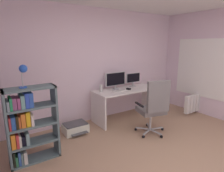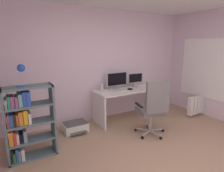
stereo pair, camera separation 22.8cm
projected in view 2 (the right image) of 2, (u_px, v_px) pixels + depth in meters
The scene contains 15 objects.
ground_plane at pixel (173, 171), 2.77m from camera, with size 4.89×4.77×0.02m, color tan.
wall_back at pixel (98, 66), 4.54m from camera, with size 4.89×0.10×2.61m, color silver.
window_pane at pixel (206, 69), 4.77m from camera, with size 0.01×1.32×1.39m, color white.
window_frame at pixel (206, 69), 4.76m from camera, with size 0.02×1.40×1.47m, color white.
desk at pixel (128, 97), 4.61m from camera, with size 1.64×0.66×0.74m.
monitor_main at pixel (117, 80), 4.51m from camera, with size 0.56×0.18×0.41m.
monitor_secondary at pixel (135, 79), 4.79m from camera, with size 0.41×0.18×0.35m.
keyboard at pixel (120, 91), 4.37m from camera, with size 0.34×0.13×0.02m, color silver.
computer_mouse at pixel (130, 89), 4.51m from camera, with size 0.06×0.10×0.03m, color black.
desktop_speaker at pixel (102, 88), 4.29m from camera, with size 0.07×0.07×0.17m, color silver.
office_chair at pixel (154, 107), 3.70m from camera, with size 0.64×0.62×1.14m.
bookshelf at pixel (25, 123), 2.96m from camera, with size 0.74×0.29×1.18m.
desk_lamp at pixel (21, 70), 2.79m from camera, with size 0.14×0.12×0.34m.
printer at pixel (75, 127), 4.01m from camera, with size 0.49×0.43×0.20m.
radiator at pixel (200, 104), 4.92m from camera, with size 0.86×0.10×0.46m.
Camera 2 is at (-2.01, -1.65, 1.81)m, focal length 30.54 mm.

